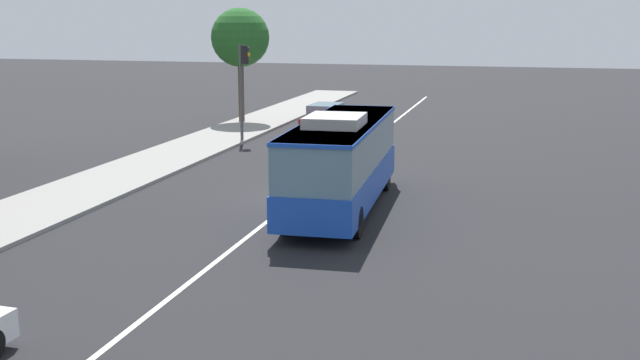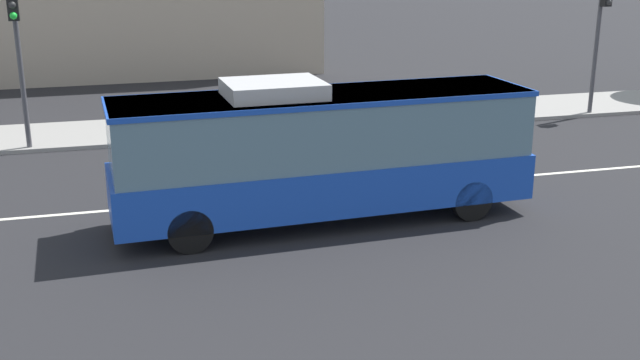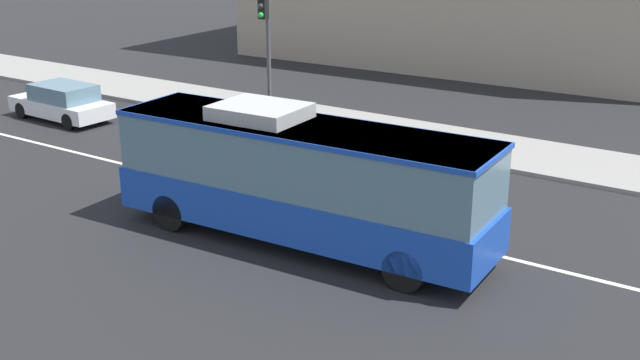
% 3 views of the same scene
% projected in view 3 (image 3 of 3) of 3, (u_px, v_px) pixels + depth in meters
% --- Properties ---
extents(ground_plane, '(160.00, 160.00, 0.00)m').
position_uv_depth(ground_plane, '(384.00, 228.00, 21.09)').
color(ground_plane, black).
extents(sidewalk_kerb, '(80.00, 3.81, 0.14)m').
position_uv_depth(sidewalk_kerb, '(499.00, 151.00, 27.51)').
color(sidewalk_kerb, gray).
rests_on(sidewalk_kerb, ground_plane).
extents(lane_centre_line, '(76.00, 0.16, 0.01)m').
position_uv_depth(lane_centre_line, '(384.00, 228.00, 21.08)').
color(lane_centre_line, silver).
rests_on(lane_centre_line, ground_plane).
extents(transit_bus, '(10.11, 2.96, 3.46)m').
position_uv_depth(transit_bus, '(300.00, 175.00, 19.64)').
color(transit_bus, '#1947B7').
rests_on(transit_bus, ground_plane).
extents(sedan_white, '(4.57, 1.98, 1.46)m').
position_uv_depth(sedan_white, '(62.00, 102.00, 31.51)').
color(sedan_white, white).
rests_on(sedan_white, ground_plane).
extents(traffic_light_mid_block, '(0.33, 0.62, 5.20)m').
position_uv_depth(traffic_light_mid_block, '(266.00, 35.00, 29.59)').
color(traffic_light_mid_block, '#47474C').
rests_on(traffic_light_mid_block, ground_plane).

